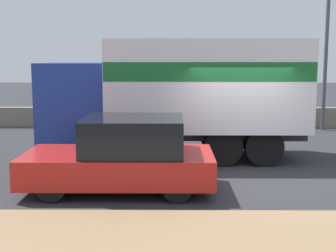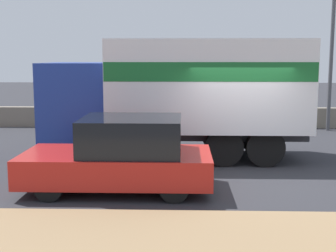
% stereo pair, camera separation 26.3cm
% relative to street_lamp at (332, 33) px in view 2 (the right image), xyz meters
% --- Properties ---
extents(ground_plane, '(80.00, 80.00, 0.00)m').
position_rel_street_lamp_xyz_m(ground_plane, '(-4.05, -7.00, -3.60)').
color(ground_plane, '#2D2D33').
extents(stone_wall_backdrop, '(60.00, 0.35, 0.79)m').
position_rel_street_lamp_xyz_m(stone_wall_backdrop, '(-4.05, 0.64, -3.21)').
color(stone_wall_backdrop, gray).
rests_on(stone_wall_backdrop, ground_plane).
extents(street_lamp, '(0.56, 0.28, 6.13)m').
position_rel_street_lamp_xyz_m(street_lamp, '(0.00, 0.00, 0.00)').
color(street_lamp, '#4C4C51').
rests_on(street_lamp, ground_plane).
extents(box_truck, '(6.98, 2.54, 3.19)m').
position_rel_street_lamp_xyz_m(box_truck, '(-5.45, -5.02, -1.73)').
color(box_truck, navy).
rests_on(box_truck, ground_plane).
extents(car_hatchback, '(3.88, 1.89, 1.53)m').
position_rel_street_lamp_xyz_m(car_hatchback, '(-6.72, -8.20, -2.87)').
color(car_hatchback, '#B21E19').
rests_on(car_hatchback, ground_plane).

